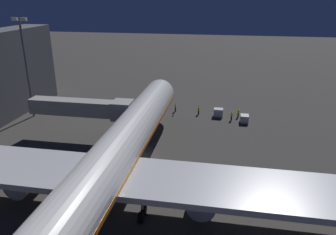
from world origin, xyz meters
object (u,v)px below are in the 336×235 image
(ground_crew_under_port_wing, at_px, (199,110))
(traffic_cone_nose_starboard, at_px, (152,114))
(ground_crew_near_nose_gear, at_px, (175,107))
(apron_floodlight_mast, at_px, (26,62))
(baggage_container_mid_row, at_px, (218,113))
(ground_crew_by_belt_loader, at_px, (238,112))
(ground_crew_by_tug, at_px, (232,115))
(baggage_container_near_belt, at_px, (244,119))
(jet_bridge, at_px, (89,108))
(airliner_at_gate, at_px, (104,172))
(traffic_cone_nose_port, at_px, (173,115))

(ground_crew_under_port_wing, distance_m, traffic_cone_nose_starboard, 9.60)
(ground_crew_near_nose_gear, distance_m, traffic_cone_nose_starboard, 5.35)
(apron_floodlight_mast, height_order, baggage_container_mid_row, apron_floodlight_mast)
(ground_crew_by_belt_loader, bearing_deg, ground_crew_near_nose_gear, -4.29)
(ground_crew_by_tug, bearing_deg, traffic_cone_nose_starboard, -0.34)
(baggage_container_near_belt, relative_size, traffic_cone_nose_starboard, 3.41)
(apron_floodlight_mast, bearing_deg, ground_crew_by_belt_loader, -170.35)
(jet_bridge, xyz_separation_m, baggage_container_near_belt, (-26.11, -11.91, -4.56))
(airliner_at_gate, distance_m, apron_floodlight_mast, 37.54)
(jet_bridge, relative_size, ground_crew_near_nose_gear, 10.66)
(ground_crew_near_nose_gear, distance_m, ground_crew_by_tug, 11.97)
(baggage_container_mid_row, distance_m, traffic_cone_nose_port, 9.13)
(baggage_container_mid_row, height_order, ground_crew_near_nose_gear, ground_crew_near_nose_gear)
(apron_floodlight_mast, relative_size, baggage_container_mid_row, 10.56)
(ground_crew_near_nose_gear, bearing_deg, airliner_at_gate, 86.36)
(jet_bridge, distance_m, traffic_cone_nose_port, 18.21)
(airliner_at_gate, height_order, ground_crew_by_tug, airliner_at_gate)
(traffic_cone_nose_port, bearing_deg, jet_bridge, 46.39)
(airliner_at_gate, distance_m, ground_crew_by_tug, 34.86)
(ground_crew_by_tug, bearing_deg, traffic_cone_nose_port, -0.48)
(traffic_cone_nose_port, distance_m, traffic_cone_nose_starboard, 4.40)
(ground_crew_under_port_wing, xyz_separation_m, traffic_cone_nose_port, (4.96, 2.01, -0.66))
(ground_crew_by_belt_loader, xyz_separation_m, traffic_cone_nose_port, (12.92, 1.98, -0.73))
(jet_bridge, xyz_separation_m, traffic_cone_nose_port, (-12.08, -12.68, -5.01))
(airliner_at_gate, bearing_deg, ground_crew_under_port_wing, -101.94)
(traffic_cone_nose_starboard, bearing_deg, baggage_container_near_belt, 177.61)
(jet_bridge, distance_m, apron_floodlight_mast, 18.36)
(baggage_container_mid_row, distance_m, ground_crew_by_belt_loader, 3.97)
(ground_crew_near_nose_gear, xyz_separation_m, ground_crew_by_belt_loader, (-12.90, 0.97, 0.09))
(apron_floodlight_mast, xyz_separation_m, baggage_container_near_belt, (-41.73, -4.15, -10.30))
(airliner_at_gate, relative_size, traffic_cone_nose_port, 119.46)
(traffic_cone_nose_starboard, bearing_deg, ground_crew_near_nose_gear, -146.25)
(apron_floodlight_mast, distance_m, ground_crew_by_belt_loader, 42.40)
(jet_bridge, bearing_deg, ground_crew_by_belt_loader, -149.61)
(baggage_container_near_belt, relative_size, ground_crew_near_nose_gear, 1.12)
(ground_crew_under_port_wing, distance_m, traffic_cone_nose_port, 5.39)
(baggage_container_near_belt, distance_m, ground_crew_near_nose_gear, 14.50)
(ground_crew_by_tug, bearing_deg, jet_bridge, 27.99)
(apron_floodlight_mast, height_order, ground_crew_near_nose_gear, apron_floodlight_mast)
(airliner_at_gate, distance_m, traffic_cone_nose_starboard, 32.28)
(baggage_container_mid_row, xyz_separation_m, ground_crew_by_belt_loader, (-3.94, -0.39, 0.21))
(ground_crew_by_tug, bearing_deg, baggage_container_mid_row, -32.91)
(airliner_at_gate, height_order, traffic_cone_nose_port, airliner_at_gate)
(baggage_container_near_belt, relative_size, ground_crew_under_port_wing, 1.11)
(jet_bridge, bearing_deg, traffic_cone_nose_port, -133.61)
(apron_floodlight_mast, bearing_deg, ground_crew_under_port_wing, -168.02)
(ground_crew_by_belt_loader, relative_size, ground_crew_by_tug, 1.05)
(airliner_at_gate, xyz_separation_m, traffic_cone_nose_starboard, (2.20, -31.84, -4.85))
(jet_bridge, distance_m, baggage_container_near_belt, 29.06)
(baggage_container_near_belt, height_order, traffic_cone_nose_starboard, baggage_container_near_belt)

